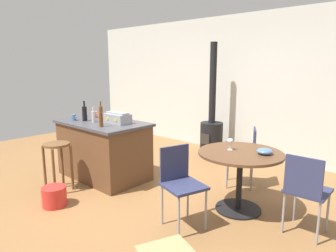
{
  "coord_description": "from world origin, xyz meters",
  "views": [
    {
      "loc": [
        3.11,
        -2.7,
        1.73
      ],
      "look_at": [
        0.48,
        0.21,
        0.95
      ],
      "focal_mm": 32.55,
      "sensor_mm": 36.0,
      "label": 1
    }
  ],
  "objects_px": {
    "folding_chair_far": "(306,188)",
    "wood_stove": "(212,129)",
    "wine_glass": "(230,141)",
    "dining_table": "(240,166)",
    "cup_0": "(74,117)",
    "cup_1": "(95,114)",
    "plastic_bucket": "(54,196)",
    "wooden_stool": "(57,155)",
    "bottle_0": "(101,119)",
    "bottle_2": "(85,113)",
    "bottle_3": "(93,116)",
    "bottle_1": "(101,113)",
    "toolbox": "(118,118)",
    "folding_chair_near": "(180,180)",
    "serving_bowl": "(265,151)",
    "kitchen_island": "(104,149)",
    "folding_chair_left": "(245,152)"
  },
  "relations": [
    {
      "from": "kitchen_island",
      "to": "bottle_3",
      "type": "height_order",
      "value": "bottle_3"
    },
    {
      "from": "folding_chair_near",
      "to": "bottle_2",
      "type": "bearing_deg",
      "value": 174.43
    },
    {
      "from": "folding_chair_far",
      "to": "bottle_0",
      "type": "distance_m",
      "value": 2.73
    },
    {
      "from": "serving_bowl",
      "to": "wooden_stool",
      "type": "bearing_deg",
      "value": -152.78
    },
    {
      "from": "folding_chair_near",
      "to": "folding_chair_far",
      "type": "xyz_separation_m",
      "value": [
        1.08,
        0.68,
        -0.0
      ]
    },
    {
      "from": "folding_chair_far",
      "to": "wood_stove",
      "type": "xyz_separation_m",
      "value": [
        -2.38,
        1.82,
        0.0
      ]
    },
    {
      "from": "folding_chair_near",
      "to": "toolbox",
      "type": "relative_size",
      "value": 2.15
    },
    {
      "from": "wood_stove",
      "to": "bottle_3",
      "type": "relative_size",
      "value": 9.37
    },
    {
      "from": "folding_chair_far",
      "to": "bottle_2",
      "type": "distance_m",
      "value": 3.27
    },
    {
      "from": "wooden_stool",
      "to": "bottle_0",
      "type": "xyz_separation_m",
      "value": [
        0.35,
        0.51,
        0.49
      ]
    },
    {
      "from": "folding_chair_near",
      "to": "cup_0",
      "type": "xyz_separation_m",
      "value": [
        -2.28,
        0.11,
        0.41
      ]
    },
    {
      "from": "wine_glass",
      "to": "serving_bowl",
      "type": "distance_m",
      "value": 0.41
    },
    {
      "from": "serving_bowl",
      "to": "kitchen_island",
      "type": "bearing_deg",
      "value": -168.15
    },
    {
      "from": "wood_stove",
      "to": "plastic_bucket",
      "type": "relative_size",
      "value": 7.26
    },
    {
      "from": "bottle_2",
      "to": "bottle_3",
      "type": "bearing_deg",
      "value": 7.24
    },
    {
      "from": "kitchen_island",
      "to": "bottle_0",
      "type": "xyz_separation_m",
      "value": [
        0.31,
        -0.24,
        0.55
      ]
    },
    {
      "from": "cup_1",
      "to": "bottle_3",
      "type": "bearing_deg",
      "value": -37.1
    },
    {
      "from": "kitchen_island",
      "to": "folding_chair_left",
      "type": "relative_size",
      "value": 1.68
    },
    {
      "from": "bottle_1",
      "to": "bottle_2",
      "type": "bearing_deg",
      "value": -117.64
    },
    {
      "from": "bottle_2",
      "to": "plastic_bucket",
      "type": "height_order",
      "value": "bottle_2"
    },
    {
      "from": "cup_1",
      "to": "wine_glass",
      "type": "bearing_deg",
      "value": 5.82
    },
    {
      "from": "cup_0",
      "to": "serving_bowl",
      "type": "relative_size",
      "value": 0.62
    },
    {
      "from": "toolbox",
      "to": "bottle_0",
      "type": "relative_size",
      "value": 1.45
    },
    {
      "from": "dining_table",
      "to": "cup_1",
      "type": "xyz_separation_m",
      "value": [
        -2.57,
        -0.25,
        0.38
      ]
    },
    {
      "from": "bottle_2",
      "to": "bottle_3",
      "type": "distance_m",
      "value": 0.2
    },
    {
      "from": "toolbox",
      "to": "bottle_3",
      "type": "bearing_deg",
      "value": -151.13
    },
    {
      "from": "cup_0",
      "to": "plastic_bucket",
      "type": "bearing_deg",
      "value": -44.86
    },
    {
      "from": "bottle_0",
      "to": "bottle_3",
      "type": "xyz_separation_m",
      "value": [
        -0.38,
        0.14,
        -0.02
      ]
    },
    {
      "from": "toolbox",
      "to": "bottle_2",
      "type": "distance_m",
      "value": 0.59
    },
    {
      "from": "wine_glass",
      "to": "plastic_bucket",
      "type": "height_order",
      "value": "wine_glass"
    },
    {
      "from": "wine_glass",
      "to": "dining_table",
      "type": "bearing_deg",
      "value": -0.33
    },
    {
      "from": "cup_0",
      "to": "cup_1",
      "type": "relative_size",
      "value": 0.97
    },
    {
      "from": "bottle_3",
      "to": "serving_bowl",
      "type": "xyz_separation_m",
      "value": [
        2.47,
        0.61,
        -0.21
      ]
    },
    {
      "from": "toolbox",
      "to": "cup_0",
      "type": "height_order",
      "value": "toolbox"
    },
    {
      "from": "folding_chair_near",
      "to": "serving_bowl",
      "type": "height_order",
      "value": "folding_chair_near"
    },
    {
      "from": "bottle_3",
      "to": "wine_glass",
      "type": "xyz_separation_m",
      "value": [
        2.08,
        0.51,
        -0.14
      ]
    },
    {
      "from": "folding_chair_near",
      "to": "cup_0",
      "type": "distance_m",
      "value": 2.32
    },
    {
      "from": "bottle_1",
      "to": "bottle_3",
      "type": "relative_size",
      "value": 1.29
    },
    {
      "from": "folding_chair_far",
      "to": "bottle_3",
      "type": "distance_m",
      "value": 3.07
    },
    {
      "from": "cup_1",
      "to": "plastic_bucket",
      "type": "height_order",
      "value": "cup_1"
    },
    {
      "from": "serving_bowl",
      "to": "plastic_bucket",
      "type": "bearing_deg",
      "value": -142.37
    },
    {
      "from": "wood_stove",
      "to": "toolbox",
      "type": "xyz_separation_m",
      "value": [
        -0.28,
        -2.08,
        0.45
      ]
    },
    {
      "from": "folding_chair_near",
      "to": "folding_chair_left",
      "type": "xyz_separation_m",
      "value": [
        -0.02,
        1.48,
        -0.01
      ]
    },
    {
      "from": "dining_table",
      "to": "wood_stove",
      "type": "relative_size",
      "value": 0.46
    },
    {
      "from": "wooden_stool",
      "to": "folding_chair_left",
      "type": "distance_m",
      "value": 2.66
    },
    {
      "from": "wooden_stool",
      "to": "bottle_1",
      "type": "distance_m",
      "value": 0.98
    },
    {
      "from": "bottle_3",
      "to": "cup_1",
      "type": "xyz_separation_m",
      "value": [
        -0.35,
        0.26,
        -0.04
      ]
    },
    {
      "from": "bottle_1",
      "to": "wine_glass",
      "type": "relative_size",
      "value": 2.08
    },
    {
      "from": "kitchen_island",
      "to": "bottle_0",
      "type": "bearing_deg",
      "value": -38.25
    },
    {
      "from": "toolbox",
      "to": "serving_bowl",
      "type": "distance_m",
      "value": 2.18
    }
  ]
}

